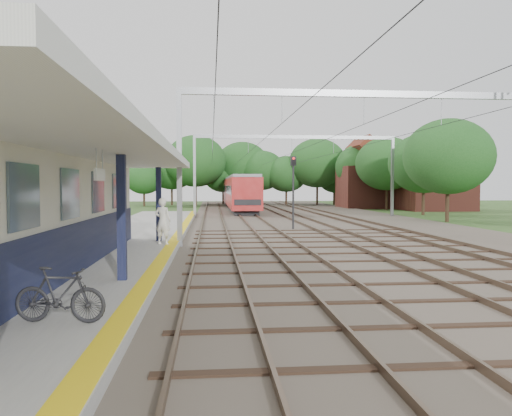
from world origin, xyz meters
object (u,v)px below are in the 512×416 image
bicycle (60,295)px  train (237,191)px  person (163,221)px  signal_post (293,183)px

bicycle → train: size_ratio=0.05×
person → train: size_ratio=0.06×
signal_post → bicycle: bearing=-120.2°
signal_post → person: bearing=-136.7°
bicycle → train: train is taller
person → bicycle: (-0.68, -11.63, -0.46)m
bicycle → signal_post: (7.63, 21.03, 2.04)m
bicycle → person: bearing=6.0°
train → person: bearing=-97.4°
train → signal_post: signal_post is taller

